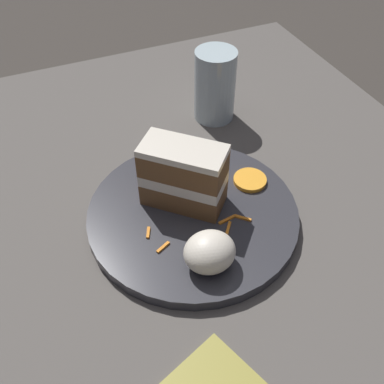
{
  "coord_description": "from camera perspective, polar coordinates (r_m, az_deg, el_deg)",
  "views": [
    {
      "loc": [
        -0.14,
        -0.4,
        0.52
      ],
      "look_at": [
        0.04,
        0.0,
        0.07
      ],
      "focal_mm": 42.0,
      "sensor_mm": 36.0,
      "label": 1
    }
  ],
  "objects": [
    {
      "name": "cream_dollop",
      "position": [
        0.57,
        2.25,
        -7.62
      ],
      "size": [
        0.07,
        0.06,
        0.05
      ],
      "primitive_type": "ellipsoid",
      "color": "silver",
      "rests_on": "plate"
    },
    {
      "name": "plate",
      "position": [
        0.66,
        0.0,
        -2.71
      ],
      "size": [
        0.31,
        0.31,
        0.02
      ],
      "primitive_type": "cylinder",
      "color": "#333338",
      "rests_on": "dining_table"
    },
    {
      "name": "cake_slice",
      "position": [
        0.63,
        -1.1,
        2.09
      ],
      "size": [
        0.12,
        0.12,
        0.1
      ],
      "rotation": [
        0.0,
        0.0,
        3.96
      ],
      "color": "brown",
      "rests_on": "plate"
    },
    {
      "name": "carrot_shreds_scatter",
      "position": [
        0.64,
        2.2,
        -3.56
      ],
      "size": [
        0.16,
        0.13,
        0.0
      ],
      "color": "orange",
      "rests_on": "plate"
    },
    {
      "name": "dining_table",
      "position": [
        0.66,
        -2.98,
        -4.98
      ],
      "size": [
        0.99,
        1.04,
        0.02
      ],
      "primitive_type": "cube",
      "color": "#56514C",
      "rests_on": "ground"
    },
    {
      "name": "orange_garnish",
      "position": [
        0.7,
        7.37,
        1.52
      ],
      "size": [
        0.05,
        0.05,
        0.01
      ],
      "primitive_type": "cylinder",
      "color": "orange",
      "rests_on": "plate"
    },
    {
      "name": "drinking_glass",
      "position": [
        0.83,
        2.9,
        12.81
      ],
      "size": [
        0.07,
        0.07,
        0.13
      ],
      "color": "silver",
      "rests_on": "dining_table"
    },
    {
      "name": "ground_plane",
      "position": [
        0.67,
        -2.95,
        -5.53
      ],
      "size": [
        6.0,
        6.0,
        0.0
      ],
      "primitive_type": "plane",
      "color": "#38332D",
      "rests_on": "ground"
    }
  ]
}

